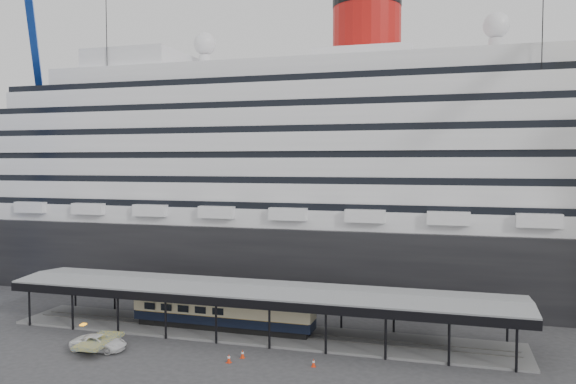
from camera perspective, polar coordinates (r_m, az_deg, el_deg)
name	(u,v)px	position (r m, az deg, el deg)	size (l,w,h in m)	color
ground	(239,349)	(58.60, -4.97, -15.57)	(200.00, 200.00, 0.00)	#323234
cruise_ship	(314,165)	(86.17, 2.66, 2.79)	(130.00, 30.00, 43.90)	black
platform_canopy	(256,313)	(62.41, -3.30, -12.14)	(56.00, 9.18, 5.30)	slate
port_truck	(99,343)	(60.65, -18.66, -14.32)	(2.52, 5.46, 1.52)	white
pullman_carriage	(223,309)	(63.72, -6.66, -11.72)	(20.75, 2.96, 20.34)	black
traffic_cone_left	(243,354)	(55.90, -4.64, -16.07)	(0.43, 0.43, 0.81)	red
traffic_cone_mid	(229,358)	(54.80, -6.03, -16.45)	(0.53, 0.53, 0.84)	red
traffic_cone_right	(314,363)	(53.61, 2.61, -16.93)	(0.45, 0.45, 0.76)	red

